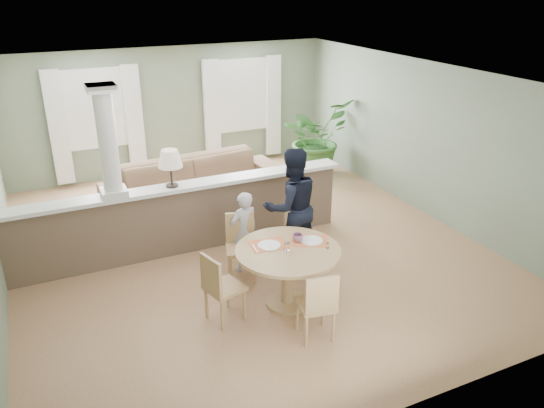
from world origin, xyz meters
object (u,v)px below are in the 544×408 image
chair_far_boy (241,243)px  chair_far_man (300,239)px  dining_table (288,260)px  chair_near (318,303)px  chair_side (220,285)px  houseplant (316,137)px  man_person (291,207)px  sofa (198,188)px  child_person (244,232)px

chair_far_boy → chair_far_man: chair_far_boy is taller
chair_far_man → dining_table: bearing=-121.8°
dining_table → chair_near: size_ratio=1.47×
chair_far_boy → chair_side: chair_far_boy is taller
houseplant → man_person: man_person is taller
chair_side → man_person: man_person is taller
chair_near → chair_far_boy: bearing=-72.3°
chair_far_boy → man_person: size_ratio=0.52×
chair_far_boy → chair_side: size_ratio=1.00×
houseplant → sofa: bearing=-162.3°
chair_far_boy → chair_near: (0.26, -1.77, -0.01)m
houseplant → chair_far_man: size_ratio=1.80×
sofa → houseplant: (2.95, 0.95, 0.34)m
child_person → chair_side: bearing=43.9°
sofa → dining_table: size_ratio=2.46×
chair_far_boy → houseplant: bearing=64.3°
chair_far_boy → chair_side: 1.14m
sofa → chair_near: 4.18m
dining_table → chair_near: 0.84m
chair_near → houseplant: bearing=-109.4°
dining_table → chair_far_man: (0.56, 0.74, -0.15)m
dining_table → chair_near: dining_table is taller
man_person → chair_far_man: bearing=92.2°
chair_far_man → chair_near: bearing=-104.9°
chair_far_boy → chair_near: size_ratio=1.02×
sofa → chair_side: 3.44m
child_person → houseplant: bearing=-143.3°
dining_table → chair_near: bearing=-91.3°
sofa → houseplant: size_ratio=2.02×
chair_side → sofa: bearing=-28.8°
sofa → chair_far_boy: bearing=-97.9°
chair_far_man → chair_side: 1.66m
chair_near → man_person: bearing=-98.0°
dining_table → child_person: (-0.17, 1.08, -0.04)m
sofa → chair_far_boy: 2.41m
chair_far_man → child_person: bearing=160.5°
chair_far_boy → chair_far_man: 0.86m
sofa → houseplant: bearing=13.1°
sofa → child_person: child_person is taller
dining_table → chair_side: size_ratio=1.44×
chair_side → man_person: bearing=-71.5°
dining_table → chair_side: bearing=179.3°
chair_far_man → man_person: size_ratio=0.51×
chair_near → child_person: 1.91m
chair_near → chair_side: bearing=-33.0°
dining_table → child_person: bearing=99.0°
chair_side → houseplant: bearing=-56.6°
sofa → dining_table: (0.14, -3.36, 0.16)m
chair_side → child_person: size_ratio=0.76×
chair_far_boy → man_person: 0.92m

